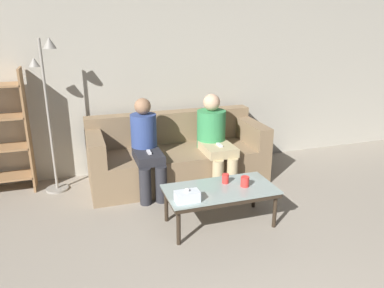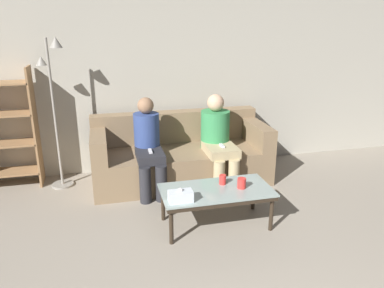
{
  "view_description": "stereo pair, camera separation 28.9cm",
  "coord_description": "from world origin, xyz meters",
  "px_view_note": "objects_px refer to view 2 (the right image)",
  "views": [
    {
      "loc": [
        -1.19,
        -0.86,
        1.94
      ],
      "look_at": [
        0.0,
        2.78,
        0.67
      ],
      "focal_mm": 35.0,
      "sensor_mm": 36.0,
      "label": 1
    },
    {
      "loc": [
        -0.91,
        -0.93,
        1.94
      ],
      "look_at": [
        0.0,
        2.78,
        0.67
      ],
      "focal_mm": 35.0,
      "sensor_mm": 36.0,
      "label": 2
    }
  ],
  "objects_px": {
    "coffee_table": "(216,193)",
    "seated_person_mid_left": "(218,137)",
    "seated_person_left_end": "(148,144)",
    "cup_near_left": "(242,183)",
    "cup_near_right": "(223,180)",
    "couch": "(180,156)",
    "tissue_box": "(181,196)",
    "standing_lamp": "(54,98)"
  },
  "relations": [
    {
      "from": "seated_person_left_end",
      "to": "seated_person_mid_left",
      "type": "bearing_deg",
      "value": 0.79
    },
    {
      "from": "tissue_box",
      "to": "standing_lamp",
      "type": "relative_size",
      "value": 0.12
    },
    {
      "from": "cup_near_left",
      "to": "standing_lamp",
      "type": "distance_m",
      "value": 2.35
    },
    {
      "from": "tissue_box",
      "to": "seated_person_mid_left",
      "type": "height_order",
      "value": "seated_person_mid_left"
    },
    {
      "from": "tissue_box",
      "to": "coffee_table",
      "type": "bearing_deg",
      "value": 22.95
    },
    {
      "from": "tissue_box",
      "to": "cup_near_right",
      "type": "bearing_deg",
      "value": 28.73
    },
    {
      "from": "tissue_box",
      "to": "seated_person_left_end",
      "type": "relative_size",
      "value": 0.2
    },
    {
      "from": "standing_lamp",
      "to": "seated_person_mid_left",
      "type": "height_order",
      "value": "standing_lamp"
    },
    {
      "from": "cup_near_left",
      "to": "seated_person_left_end",
      "type": "relative_size",
      "value": 0.09
    },
    {
      "from": "coffee_table",
      "to": "seated_person_mid_left",
      "type": "relative_size",
      "value": 0.98
    },
    {
      "from": "cup_near_right",
      "to": "seated_person_mid_left",
      "type": "bearing_deg",
      "value": 75.78
    },
    {
      "from": "tissue_box",
      "to": "seated_person_mid_left",
      "type": "xyz_separation_m",
      "value": [
        0.71,
        1.16,
        0.15
      ]
    },
    {
      "from": "cup_near_right",
      "to": "tissue_box",
      "type": "distance_m",
      "value": 0.55
    },
    {
      "from": "cup_near_right",
      "to": "standing_lamp",
      "type": "relative_size",
      "value": 0.05
    },
    {
      "from": "standing_lamp",
      "to": "coffee_table",
      "type": "bearing_deg",
      "value": -41.32
    },
    {
      "from": "couch",
      "to": "seated_person_mid_left",
      "type": "relative_size",
      "value": 1.96
    },
    {
      "from": "coffee_table",
      "to": "seated_person_mid_left",
      "type": "xyz_separation_m",
      "value": [
        0.32,
        0.99,
        0.24
      ]
    },
    {
      "from": "coffee_table",
      "to": "seated_person_left_end",
      "type": "relative_size",
      "value": 0.98
    },
    {
      "from": "cup_near_left",
      "to": "seated_person_left_end",
      "type": "distance_m",
      "value": 1.28
    },
    {
      "from": "seated_person_left_end",
      "to": "seated_person_mid_left",
      "type": "relative_size",
      "value": 1.0
    },
    {
      "from": "tissue_box",
      "to": "standing_lamp",
      "type": "height_order",
      "value": "standing_lamp"
    },
    {
      "from": "coffee_table",
      "to": "standing_lamp",
      "type": "xyz_separation_m",
      "value": [
        -1.54,
        1.35,
        0.74
      ]
    },
    {
      "from": "coffee_table",
      "to": "cup_near_left",
      "type": "relative_size",
      "value": 10.63
    },
    {
      "from": "couch",
      "to": "tissue_box",
      "type": "bearing_deg",
      "value": -101.87
    },
    {
      "from": "tissue_box",
      "to": "seated_person_left_end",
      "type": "xyz_separation_m",
      "value": [
        -0.13,
        1.15,
        0.14
      ]
    },
    {
      "from": "coffee_table",
      "to": "seated_person_mid_left",
      "type": "bearing_deg",
      "value": 71.99
    },
    {
      "from": "cup_near_right",
      "to": "tissue_box",
      "type": "bearing_deg",
      "value": -151.27
    },
    {
      "from": "seated_person_left_end",
      "to": "seated_person_mid_left",
      "type": "height_order",
      "value": "seated_person_left_end"
    },
    {
      "from": "cup_near_left",
      "to": "cup_near_right",
      "type": "height_order",
      "value": "cup_near_left"
    },
    {
      "from": "cup_near_left",
      "to": "standing_lamp",
      "type": "bearing_deg",
      "value": 142.25
    },
    {
      "from": "seated_person_mid_left",
      "to": "standing_lamp",
      "type": "bearing_deg",
      "value": 169.06
    },
    {
      "from": "coffee_table",
      "to": "cup_near_left",
      "type": "distance_m",
      "value": 0.27
    },
    {
      "from": "couch",
      "to": "seated_person_left_end",
      "type": "height_order",
      "value": "seated_person_left_end"
    },
    {
      "from": "cup_near_right",
      "to": "seated_person_mid_left",
      "type": "height_order",
      "value": "seated_person_mid_left"
    },
    {
      "from": "cup_near_left",
      "to": "seated_person_mid_left",
      "type": "xyz_separation_m",
      "value": [
        0.08,
        1.02,
        0.15
      ]
    },
    {
      "from": "tissue_box",
      "to": "seated_person_left_end",
      "type": "height_order",
      "value": "seated_person_left_end"
    },
    {
      "from": "couch",
      "to": "standing_lamp",
      "type": "bearing_deg",
      "value": 174.23
    },
    {
      "from": "cup_near_right",
      "to": "couch",
      "type": "bearing_deg",
      "value": 100.12
    },
    {
      "from": "coffee_table",
      "to": "standing_lamp",
      "type": "distance_m",
      "value": 2.18
    },
    {
      "from": "couch",
      "to": "standing_lamp",
      "type": "height_order",
      "value": "standing_lamp"
    },
    {
      "from": "couch",
      "to": "tissue_box",
      "type": "relative_size",
      "value": 9.78
    },
    {
      "from": "seated_person_left_end",
      "to": "couch",
      "type": "bearing_deg",
      "value": 28.12
    }
  ]
}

